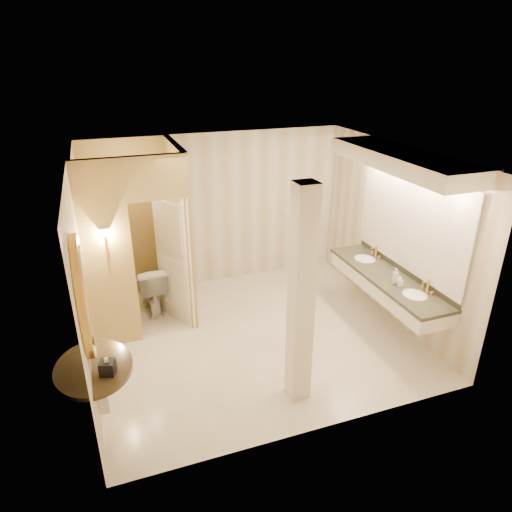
{
  "coord_description": "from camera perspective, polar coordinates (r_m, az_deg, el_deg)",
  "views": [
    {
      "loc": [
        -1.93,
        -5.45,
        3.89
      ],
      "look_at": [
        0.09,
        0.2,
        1.21
      ],
      "focal_mm": 32.0,
      "sensor_mm": 36.0,
      "label": 1
    }
  ],
  "objects": [
    {
      "name": "wall_front",
      "position": [
        4.7,
        8.15,
        -8.95
      ],
      "size": [
        4.5,
        0.02,
        2.7
      ],
      "primitive_type": "cube",
      "color": "beige",
      "rests_on": "floor"
    },
    {
      "name": "console_shelf",
      "position": [
        4.97,
        -20.22,
        -8.43
      ],
      "size": [
        1.0,
        1.0,
        1.95
      ],
      "color": "black",
      "rests_on": "floor"
    },
    {
      "name": "pillar",
      "position": [
        5.2,
        5.68,
        -5.31
      ],
      "size": [
        0.25,
        0.25,
        2.7
      ],
      "primitive_type": "cube",
      "color": "white",
      "rests_on": "floor"
    },
    {
      "name": "toilet",
      "position": [
        7.61,
        -13.03,
        -3.89
      ],
      "size": [
        0.49,
        0.81,
        0.81
      ],
      "primitive_type": "imported",
      "rotation": [
        0.0,
        0.0,
        3.19
      ],
      "color": "white",
      "rests_on": "floor"
    },
    {
      "name": "soap_bottle_c",
      "position": [
        6.78,
        17.0,
        -2.38
      ],
      "size": [
        0.1,
        0.1,
        0.23
      ],
      "primitive_type": "imported",
      "rotation": [
        0.0,
        0.0,
        -0.15
      ],
      "color": "#C6B28C",
      "rests_on": "vanity"
    },
    {
      "name": "tissue_box",
      "position": [
        5.03,
        -18.07,
        -13.1
      ],
      "size": [
        0.18,
        0.18,
        0.15
      ],
      "primitive_type": "cube",
      "rotation": [
        0.0,
        0.0,
        -0.29
      ],
      "color": "black",
      "rests_on": "console_shelf"
    },
    {
      "name": "wall_left",
      "position": [
        6.02,
        -20.77,
        -2.58
      ],
      "size": [
        0.02,
        4.0,
        2.7
      ],
      "primitive_type": "cube",
      "color": "beige",
      "rests_on": "floor"
    },
    {
      "name": "vanity",
      "position": [
        6.77,
        17.08,
        3.46
      ],
      "size": [
        0.75,
        2.53,
        2.09
      ],
      "color": "white",
      "rests_on": "floor"
    },
    {
      "name": "floor",
      "position": [
        6.97,
        -0.11,
        -9.88
      ],
      "size": [
        4.5,
        4.5,
        0.0
      ],
      "primitive_type": "plane",
      "color": "white",
      "rests_on": "ground"
    },
    {
      "name": "soap_bottle_b",
      "position": [
        6.8,
        17.44,
        -2.84
      ],
      "size": [
        0.13,
        0.13,
        0.13
      ],
      "primitive_type": "imported",
      "rotation": [
        0.0,
        0.0,
        0.33
      ],
      "color": "silver",
      "rests_on": "vanity"
    },
    {
      "name": "ceiling",
      "position": [
        5.9,
        -0.14,
        12.43
      ],
      "size": [
        4.5,
        4.5,
        0.0
      ],
      "primitive_type": "plane",
      "rotation": [
        3.14,
        0.0,
        0.0
      ],
      "color": "silver",
      "rests_on": "wall_back"
    },
    {
      "name": "wall_back",
      "position": [
        8.1,
        -4.87,
        5.7
      ],
      "size": [
        4.5,
        0.02,
        2.7
      ],
      "primitive_type": "cube",
      "color": "beige",
      "rests_on": "floor"
    },
    {
      "name": "toilet_closet",
      "position": [
        6.93,
        -11.65,
        2.37
      ],
      "size": [
        1.5,
        1.55,
        2.7
      ],
      "color": "tan",
      "rests_on": "floor"
    },
    {
      "name": "wall_sconce",
      "position": [
        6.26,
        -18.37,
        2.64
      ],
      "size": [
        0.14,
        0.14,
        0.42
      ],
      "color": "gold",
      "rests_on": "toilet_closet"
    },
    {
      "name": "wall_right",
      "position": [
        7.32,
        16.74,
        2.7
      ],
      "size": [
        0.02,
        4.0,
        2.7
      ],
      "primitive_type": "cube",
      "color": "beige",
      "rests_on": "floor"
    },
    {
      "name": "soap_bottle_a",
      "position": [
        6.74,
        17.59,
        -3.09
      ],
      "size": [
        0.06,
        0.07,
        0.14
      ],
      "primitive_type": "imported",
      "rotation": [
        0.0,
        0.0,
        -0.05
      ],
      "color": "beige",
      "rests_on": "vanity"
    }
  ]
}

